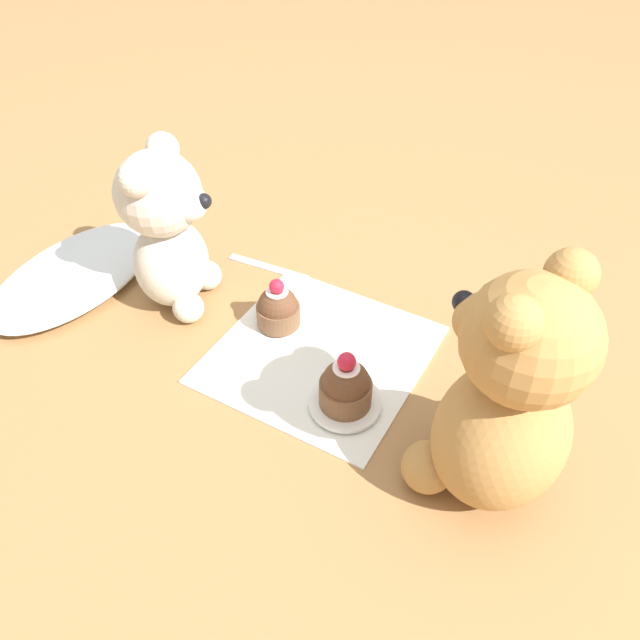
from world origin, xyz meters
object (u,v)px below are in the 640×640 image
cupcake_near_cream_bear (278,309)px  cupcake_near_tan_bear (346,386)px  saucer_plate (345,403)px  teddy_bear_tan (506,401)px  teddy_bear_cream (166,231)px  teaspoon (268,267)px

cupcake_near_cream_bear → cupcake_near_tan_bear: bearing=-119.7°
saucer_plate → cupcake_near_tan_bear: cupcake_near_tan_bear is taller
teddy_bear_tan → teddy_bear_cream: bearing=-82.3°
cupcake_near_cream_bear → teaspoon: (0.09, 0.08, -0.03)m
saucer_plate → teddy_bear_cream: bearing=78.7°
teddy_bear_cream → teddy_bear_tan: teddy_bear_tan is taller
teddy_bear_tan → teaspoon: size_ratio=2.14×
saucer_plate → cupcake_near_tan_bear: 0.03m
teddy_bear_cream → teaspoon: teddy_bear_cream is taller
teddy_bear_tan → cupcake_near_cream_bear: size_ratio=3.86×
teddy_bear_cream → teddy_bear_tan: size_ratio=0.83×
teddy_bear_cream → teaspoon: 0.17m
teddy_bear_cream → cupcake_near_cream_bear: teddy_bear_cream is taller
teddy_bear_cream → cupcake_near_cream_bear: (0.02, -0.14, -0.08)m
teddy_bear_cream → teaspoon: (0.11, -0.06, -0.10)m
teddy_bear_cream → cupcake_near_cream_bear: bearing=-98.4°
cupcake_near_tan_bear → teaspoon: 0.27m
teddy_bear_tan → teaspoon: bearing=-99.6°
saucer_plate → teddy_bear_tan: bearing=-94.6°
teddy_bear_tan → teaspoon: teddy_bear_tan is taller
teddy_bear_cream → saucer_plate: teddy_bear_cream is taller
cupcake_near_cream_bear → cupcake_near_tan_bear: 0.15m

